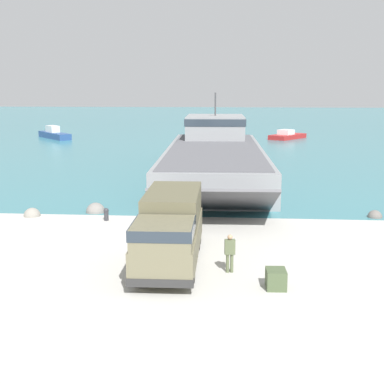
{
  "coord_description": "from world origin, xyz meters",
  "views": [
    {
      "loc": [
        3.83,
        -26.28,
        7.77
      ],
      "look_at": [
        1.6,
        2.17,
        2.15
      ],
      "focal_mm": 50.0,
      "sensor_mm": 36.0,
      "label": 1
    }
  ],
  "objects_px": {
    "moored_boat_a": "(287,136)",
    "cargo_crate": "(276,279)",
    "mooring_bollard": "(106,214)",
    "soldier_on_ramp": "(230,251)",
    "moored_boat_c": "(54,134)",
    "landing_craft": "(215,154)",
    "military_truck": "(170,228)"
  },
  "relations": [
    {
      "from": "landing_craft",
      "to": "moored_boat_a",
      "type": "xyz_separation_m",
      "value": [
        9.85,
        33.43,
        -1.26
      ]
    },
    {
      "from": "moored_boat_a",
      "to": "cargo_crate",
      "type": "xyz_separation_m",
      "value": [
        -6.38,
        -62.39,
        -0.09
      ]
    },
    {
      "from": "landing_craft",
      "to": "mooring_bollard",
      "type": "bearing_deg",
      "value": -108.73
    },
    {
      "from": "mooring_bollard",
      "to": "military_truck",
      "type": "bearing_deg",
      "value": -57.25
    },
    {
      "from": "moored_boat_c",
      "to": "mooring_bollard",
      "type": "distance_m",
      "value": 54.11
    },
    {
      "from": "moored_boat_a",
      "to": "cargo_crate",
      "type": "height_order",
      "value": "moored_boat_a"
    },
    {
      "from": "soldier_on_ramp",
      "to": "moored_boat_c",
      "type": "bearing_deg",
      "value": 18.08
    },
    {
      "from": "moored_boat_a",
      "to": "cargo_crate",
      "type": "relative_size",
      "value": 7.77
    },
    {
      "from": "soldier_on_ramp",
      "to": "cargo_crate",
      "type": "distance_m",
      "value": 2.56
    },
    {
      "from": "military_truck",
      "to": "cargo_crate",
      "type": "relative_size",
      "value": 8.86
    },
    {
      "from": "landing_craft",
      "to": "moored_boat_a",
      "type": "distance_m",
      "value": 34.87
    },
    {
      "from": "cargo_crate",
      "to": "moored_boat_a",
      "type": "bearing_deg",
      "value": 84.16
    },
    {
      "from": "moored_boat_a",
      "to": "mooring_bollard",
      "type": "bearing_deg",
      "value": -70.81
    },
    {
      "from": "moored_boat_c",
      "to": "cargo_crate",
      "type": "bearing_deg",
      "value": 75.88
    },
    {
      "from": "mooring_bollard",
      "to": "soldier_on_ramp",
      "type": "bearing_deg",
      "value": -48.98
    },
    {
      "from": "soldier_on_ramp",
      "to": "mooring_bollard",
      "type": "relative_size",
      "value": 2.2
    },
    {
      "from": "moored_boat_c",
      "to": "cargo_crate",
      "type": "relative_size",
      "value": 8.65
    },
    {
      "from": "soldier_on_ramp",
      "to": "mooring_bollard",
      "type": "height_order",
      "value": "soldier_on_ramp"
    },
    {
      "from": "landing_craft",
      "to": "military_truck",
      "type": "height_order",
      "value": "landing_craft"
    },
    {
      "from": "military_truck",
      "to": "moored_boat_c",
      "type": "xyz_separation_m",
      "value": [
        -24.83,
        57.49,
        -0.95
      ]
    },
    {
      "from": "military_truck",
      "to": "moored_boat_a",
      "type": "distance_m",
      "value": 60.52
    },
    {
      "from": "landing_craft",
      "to": "moored_boat_c",
      "type": "relative_size",
      "value": 4.26
    },
    {
      "from": "moored_boat_c",
      "to": "landing_craft",
      "type": "bearing_deg",
      "value": 89.44
    },
    {
      "from": "military_truck",
      "to": "soldier_on_ramp",
      "type": "xyz_separation_m",
      "value": [
        2.68,
        -1.18,
        -0.62
      ]
    },
    {
      "from": "moored_boat_c",
      "to": "cargo_crate",
      "type": "distance_m",
      "value": 67.12
    },
    {
      "from": "soldier_on_ramp",
      "to": "military_truck",
      "type": "bearing_deg",
      "value": 59.16
    },
    {
      "from": "moored_boat_c",
      "to": "cargo_crate",
      "type": "height_order",
      "value": "moored_boat_c"
    },
    {
      "from": "military_truck",
      "to": "cargo_crate",
      "type": "xyz_separation_m",
      "value": [
        4.5,
        -2.88,
        -1.2
      ]
    },
    {
      "from": "soldier_on_ramp",
      "to": "moored_boat_a",
      "type": "xyz_separation_m",
      "value": [
        8.21,
        60.7,
        -0.49
      ]
    },
    {
      "from": "mooring_bollard",
      "to": "landing_craft",
      "type": "bearing_deg",
      "value": 73.11
    },
    {
      "from": "landing_craft",
      "to": "moored_boat_c",
      "type": "height_order",
      "value": "landing_craft"
    },
    {
      "from": "cargo_crate",
      "to": "moored_boat_c",
      "type": "bearing_deg",
      "value": 115.92
    }
  ]
}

